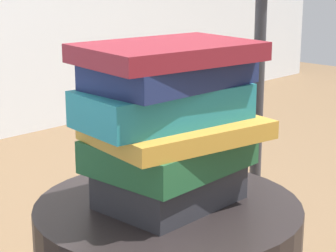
{
  "coord_description": "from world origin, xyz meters",
  "views": [
    {
      "loc": [
        -0.75,
        -0.73,
        0.85
      ],
      "look_at": [
        0.0,
        0.0,
        0.58
      ],
      "focal_mm": 67.41,
      "sensor_mm": 36.0,
      "label": 1
    }
  ],
  "objects_px": {
    "book_charcoal": "(172,187)",
    "book_forest": "(169,152)",
    "book_navy": "(170,74)",
    "book_ochre": "(177,130)",
    "book_teal": "(165,105)",
    "book_maroon": "(168,52)"
  },
  "relations": [
    {
      "from": "book_ochre",
      "to": "book_navy",
      "type": "distance_m",
      "value": 0.1
    },
    {
      "from": "book_charcoal",
      "to": "book_navy",
      "type": "relative_size",
      "value": 0.84
    },
    {
      "from": "book_navy",
      "to": "book_ochre",
      "type": "bearing_deg",
      "value": -64.07
    },
    {
      "from": "book_charcoal",
      "to": "book_ochre",
      "type": "height_order",
      "value": "book_ochre"
    },
    {
      "from": "book_charcoal",
      "to": "book_teal",
      "type": "distance_m",
      "value": 0.15
    },
    {
      "from": "book_charcoal",
      "to": "book_navy",
      "type": "height_order",
      "value": "book_navy"
    },
    {
      "from": "book_charcoal",
      "to": "book_forest",
      "type": "bearing_deg",
      "value": 67.37
    },
    {
      "from": "book_navy",
      "to": "book_maroon",
      "type": "bearing_deg",
      "value": -156.87
    },
    {
      "from": "book_teal",
      "to": "book_ochre",
      "type": "bearing_deg",
      "value": -14.31
    },
    {
      "from": "book_charcoal",
      "to": "book_maroon",
      "type": "distance_m",
      "value": 0.24
    },
    {
      "from": "book_charcoal",
      "to": "book_teal",
      "type": "bearing_deg",
      "value": 170.73
    },
    {
      "from": "book_forest",
      "to": "book_navy",
      "type": "xyz_separation_m",
      "value": [
        -0.0,
        -0.01,
        0.14
      ]
    },
    {
      "from": "book_teal",
      "to": "book_maroon",
      "type": "distance_m",
      "value": 0.09
    },
    {
      "from": "book_charcoal",
      "to": "book_forest",
      "type": "distance_m",
      "value": 0.06
    },
    {
      "from": "book_ochre",
      "to": "book_navy",
      "type": "bearing_deg",
      "value": 124.93
    },
    {
      "from": "book_ochre",
      "to": "book_maroon",
      "type": "xyz_separation_m",
      "value": [
        -0.01,
        0.01,
        0.13
      ]
    },
    {
      "from": "book_forest",
      "to": "book_charcoal",
      "type": "bearing_deg",
      "value": -113.79
    },
    {
      "from": "book_forest",
      "to": "book_teal",
      "type": "bearing_deg",
      "value": -160.46
    },
    {
      "from": "book_forest",
      "to": "book_maroon",
      "type": "bearing_deg",
      "value": -148.02
    },
    {
      "from": "book_charcoal",
      "to": "book_ochre",
      "type": "relative_size",
      "value": 0.81
    },
    {
      "from": "book_teal",
      "to": "book_navy",
      "type": "relative_size",
      "value": 1.06
    },
    {
      "from": "book_forest",
      "to": "book_ochre",
      "type": "xyz_separation_m",
      "value": [
        0.0,
        -0.02,
        0.04
      ]
    }
  ]
}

